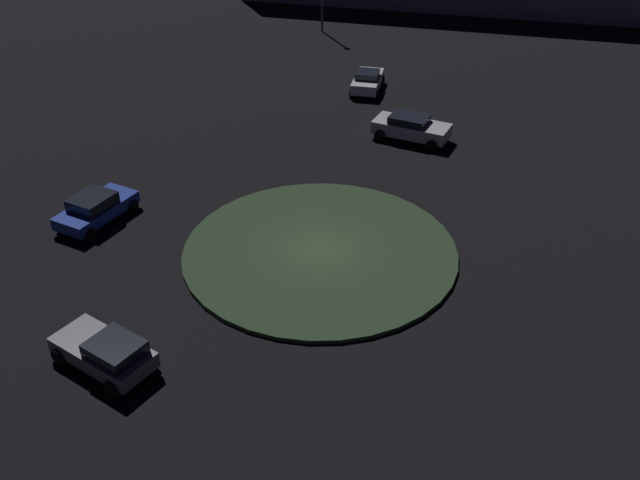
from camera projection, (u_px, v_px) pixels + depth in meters
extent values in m
plane|color=black|center=(320.00, 253.00, 31.73)|extent=(120.54, 120.54, 0.00)
cylinder|color=#2D4228|center=(320.00, 251.00, 31.67)|extent=(12.32, 12.32, 0.20)
cube|color=silver|center=(411.00, 129.00, 41.29)|extent=(3.35, 4.78, 0.73)
cube|color=black|center=(409.00, 119.00, 41.03)|extent=(2.31, 2.60, 0.42)
cylinder|color=black|center=(442.00, 133.00, 41.60)|extent=(0.45, 0.70, 0.67)
cylinder|color=black|center=(432.00, 146.00, 40.21)|extent=(0.45, 0.70, 0.67)
cylinder|color=black|center=(391.00, 124.00, 42.76)|extent=(0.45, 0.70, 0.67)
cylinder|color=black|center=(380.00, 135.00, 41.37)|extent=(0.45, 0.70, 0.67)
cube|color=slate|center=(103.00, 352.00, 25.29)|extent=(3.49, 4.25, 0.61)
cube|color=black|center=(115.00, 349.00, 24.64)|extent=(2.27, 2.37, 0.50)
cylinder|color=black|center=(59.00, 357.00, 25.52)|extent=(0.54, 0.71, 0.69)
cylinder|color=black|center=(98.00, 331.00, 26.74)|extent=(0.54, 0.71, 0.69)
cylinder|color=black|center=(112.00, 389.00, 24.19)|extent=(0.54, 0.71, 0.69)
cylinder|color=black|center=(150.00, 360.00, 25.41)|extent=(0.54, 0.71, 0.69)
cube|color=white|center=(367.00, 81.00, 47.87)|extent=(4.01, 2.24, 0.67)
cube|color=black|center=(367.00, 75.00, 47.46)|extent=(1.82, 1.72, 0.40)
cylinder|color=black|center=(377.00, 95.00, 46.78)|extent=(0.63, 0.30, 0.60)
cylinder|color=black|center=(351.00, 93.00, 47.08)|extent=(0.63, 0.30, 0.60)
cylinder|color=black|center=(383.00, 80.00, 49.02)|extent=(0.63, 0.30, 0.60)
cylinder|color=black|center=(358.00, 78.00, 49.32)|extent=(0.63, 0.30, 0.60)
cube|color=#1E38A5|center=(97.00, 210.00, 33.72)|extent=(4.45, 3.34, 0.58)
cube|color=black|center=(92.00, 201.00, 33.30)|extent=(2.43, 2.28, 0.55)
cylinder|color=black|center=(104.00, 197.00, 35.32)|extent=(0.64, 0.45, 0.61)
cylinder|color=black|center=(133.00, 206.00, 34.59)|extent=(0.64, 0.45, 0.61)
cylinder|color=black|center=(61.00, 224.00, 33.18)|extent=(0.64, 0.45, 0.61)
cylinder|color=black|center=(91.00, 235.00, 32.44)|extent=(0.64, 0.45, 0.61)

